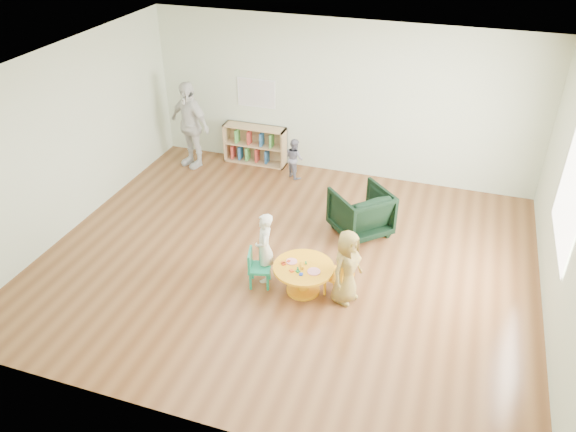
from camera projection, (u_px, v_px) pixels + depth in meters
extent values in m
plane|color=brown|center=(287.00, 259.00, 8.23)|extent=(7.00, 7.00, 0.00)
cube|color=silver|center=(287.00, 75.00, 6.78)|extent=(7.00, 6.00, 0.10)
cube|color=beige|center=(341.00, 100.00, 9.91)|extent=(7.00, 0.10, 2.80)
cube|color=beige|center=(182.00, 320.00, 5.07)|extent=(7.00, 0.10, 2.80)
cube|color=beige|center=(67.00, 140.00, 8.43)|extent=(0.10, 6.00, 2.80)
cube|color=beige|center=(571.00, 218.00, 6.55)|extent=(0.10, 6.00, 2.80)
cube|color=white|center=(569.00, 198.00, 6.74)|extent=(0.02, 1.60, 1.30)
cylinder|color=#FEA915|center=(303.00, 280.00, 7.52)|extent=(0.14, 0.14, 0.37)
cylinder|color=#FEA915|center=(303.00, 289.00, 7.60)|extent=(0.45, 0.45, 0.04)
cylinder|color=#FEA915|center=(304.00, 268.00, 7.41)|extent=(0.81, 0.81, 0.04)
cylinder|color=pink|center=(292.00, 262.00, 7.48)|extent=(0.15, 0.15, 0.02)
cylinder|color=pink|center=(314.00, 272.00, 7.29)|extent=(0.17, 0.17, 0.02)
cylinder|color=#FEA915|center=(302.00, 266.00, 7.38)|extent=(0.09, 0.13, 0.04)
cylinder|color=#14762E|center=(298.00, 269.00, 7.32)|extent=(0.04, 0.05, 0.02)
cylinder|color=#14762E|center=(306.00, 263.00, 7.43)|extent=(0.04, 0.05, 0.02)
cube|color=red|center=(289.00, 262.00, 7.48)|extent=(0.05, 0.06, 0.02)
cube|color=#FF5515|center=(292.00, 271.00, 7.31)|extent=(0.07, 0.07, 0.02)
cube|color=blue|center=(301.00, 274.00, 7.24)|extent=(0.05, 0.05, 0.02)
cube|color=#14762E|center=(298.00, 271.00, 7.30)|extent=(0.07, 0.06, 0.02)
cube|color=red|center=(284.00, 264.00, 7.43)|extent=(0.07, 0.07, 0.02)
cube|color=#FF5515|center=(283.00, 263.00, 7.45)|extent=(0.07, 0.07, 0.02)
cube|color=#1B956A|center=(260.00, 268.00, 7.59)|extent=(0.36, 0.36, 0.04)
cube|color=#1B956A|center=(250.00, 259.00, 7.52)|extent=(0.10, 0.29, 0.25)
cylinder|color=#1B956A|center=(253.00, 271.00, 7.77)|extent=(0.04, 0.04, 0.25)
cylinder|color=#1B956A|center=(250.00, 282.00, 7.57)|extent=(0.04, 0.04, 0.25)
cylinder|color=#1B956A|center=(269.00, 272.00, 7.76)|extent=(0.04, 0.04, 0.25)
cylinder|color=#1B956A|center=(268.00, 282.00, 7.56)|extent=(0.04, 0.04, 0.25)
cube|color=#FEA915|center=(338.00, 276.00, 7.41)|extent=(0.39, 0.39, 0.04)
cube|color=#FEA915|center=(348.00, 270.00, 7.26)|extent=(0.13, 0.31, 0.27)
cylinder|color=#FEA915|center=(341.00, 294.00, 7.35)|extent=(0.04, 0.04, 0.27)
cylinder|color=#FEA915|center=(351.00, 284.00, 7.52)|extent=(0.04, 0.04, 0.27)
cylinder|color=#FEA915|center=(325.00, 287.00, 7.47)|extent=(0.04, 0.04, 0.27)
cylinder|color=#FEA915|center=(335.00, 277.00, 7.64)|extent=(0.04, 0.04, 0.27)
cube|color=tan|center=(227.00, 141.00, 10.90)|extent=(0.03, 0.30, 0.75)
cube|color=tan|center=(284.00, 149.00, 10.58)|extent=(0.03, 0.30, 0.75)
cube|color=tan|center=(256.00, 162.00, 10.93)|extent=(1.20, 0.30, 0.03)
cube|color=tan|center=(254.00, 127.00, 10.55)|extent=(1.20, 0.30, 0.03)
cube|color=tan|center=(255.00, 145.00, 10.74)|extent=(1.14, 0.28, 0.03)
cube|color=tan|center=(258.00, 142.00, 10.85)|extent=(1.20, 0.02, 0.75)
cube|color=#C73E35|center=(233.00, 151.00, 10.95)|extent=(0.04, 0.18, 0.26)
cube|color=#2E64A1|center=(241.00, 152.00, 10.91)|extent=(0.04, 0.18, 0.26)
cube|color=#59B855|center=(248.00, 153.00, 10.87)|extent=(0.04, 0.18, 0.26)
cube|color=#C73E35|center=(257.00, 155.00, 10.81)|extent=(0.04, 0.18, 0.26)
cube|color=#2E64A1|center=(267.00, 156.00, 10.76)|extent=(0.04, 0.18, 0.26)
cube|color=#59B855|center=(237.00, 136.00, 10.74)|extent=(0.04, 0.18, 0.26)
cube|color=#C73E35|center=(249.00, 137.00, 10.67)|extent=(0.04, 0.18, 0.26)
cube|color=#2E64A1|center=(262.00, 139.00, 10.60)|extent=(0.04, 0.18, 0.26)
cube|color=#59B855|center=(272.00, 140.00, 10.55)|extent=(0.04, 0.18, 0.26)
cube|color=white|center=(256.00, 93.00, 10.35)|extent=(0.74, 0.01, 0.54)
cube|color=#FF4035|center=(256.00, 93.00, 10.35)|extent=(0.70, 0.00, 0.50)
imported|color=black|center=(361.00, 212.00, 8.65)|extent=(1.13, 1.13, 0.74)
imported|color=silver|center=(264.00, 248.00, 7.57)|extent=(0.36, 0.44, 1.03)
imported|color=yellow|center=(347.00, 267.00, 7.19)|extent=(0.51, 0.60, 1.05)
imported|color=#1A1D41|center=(294.00, 158.00, 10.25)|extent=(0.46, 0.45, 0.75)
imported|color=white|center=(190.00, 125.00, 10.43)|extent=(1.05, 0.73, 1.65)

